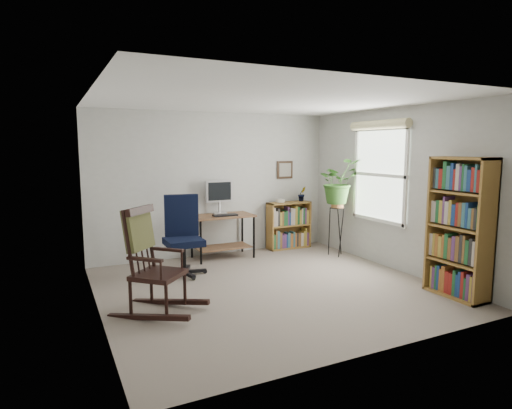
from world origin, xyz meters
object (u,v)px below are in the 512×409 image
rocking_chair (158,260)px  office_chair (184,235)px  low_bookshelf (289,225)px  desk (223,236)px  tall_bookshelf (459,228)px

rocking_chair → office_chair: bearing=16.3°
office_chair → low_bookshelf: bearing=29.9°
office_chair → rocking_chair: 1.40m
office_chair → low_bookshelf: 2.34m
low_bookshelf → rocking_chair: bearing=-144.3°
desk → tall_bookshelf: bearing=-57.5°
rocking_chair → tall_bookshelf: (3.41, -1.06, 0.25)m
desk → rocking_chair: 2.46m
rocking_chair → low_bookshelf: 3.51m
office_chair → rocking_chair: bearing=-107.8°
low_bookshelf → desk: bearing=-174.9°
rocking_chair → tall_bookshelf: bearing=-63.3°
desk → low_bookshelf: bearing=5.1°
desk → low_bookshelf: size_ratio=1.18×
rocking_chair → low_bookshelf: size_ratio=1.42×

